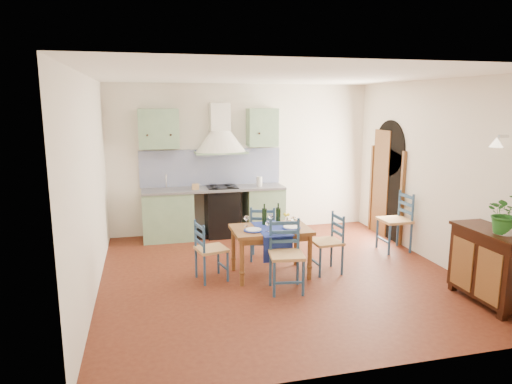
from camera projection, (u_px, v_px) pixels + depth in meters
floor at (279, 275)px, 6.61m from camera, size 5.00×5.00×0.00m
back_wall at (220, 179)px, 8.48m from camera, size 5.00×0.96×2.80m
right_wall at (426, 175)px, 7.20m from camera, size 0.26×5.00×2.80m
left_wall at (90, 188)px, 5.75m from camera, size 0.04×5.00×2.80m
ceiling at (281, 76)px, 6.07m from camera, size 5.00×5.00×0.01m
dining_table at (271, 233)px, 6.50m from camera, size 1.10×0.83×1.02m
chair_near at (286, 255)px, 5.99m from camera, size 0.49×0.49×0.94m
chair_far at (263, 232)px, 7.17m from camera, size 0.52×0.52×0.88m
chair_left at (209, 250)px, 6.34m from camera, size 0.48×0.48×0.85m
chair_right at (328, 242)px, 6.65m from camera, size 0.43×0.43×0.87m
chair_spare at (396, 221)px, 7.63m from camera, size 0.47×0.47×0.99m
sideboard at (491, 264)px, 5.60m from camera, size 0.50×1.05×0.94m
potted_plant at (506, 213)px, 5.33m from camera, size 0.56×0.53×0.49m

